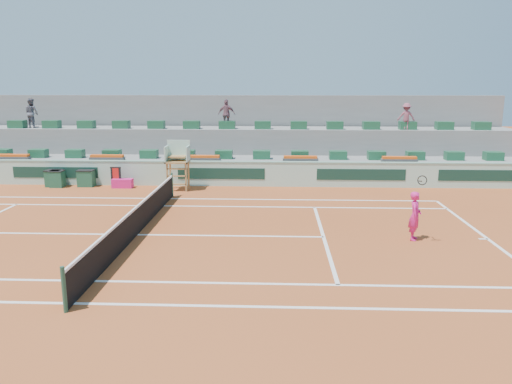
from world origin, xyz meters
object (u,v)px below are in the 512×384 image
drink_cooler_a (87,178)px  tennis_player (415,216)px  umpire_chair (178,158)px  player_bag (123,183)px

drink_cooler_a → tennis_player: size_ratio=0.37×
umpire_chair → drink_cooler_a: bearing=172.9°
player_bag → umpire_chair: 3.19m
umpire_chair → tennis_player: (9.38, -7.64, -0.71)m
player_bag → umpire_chair: (2.89, -0.30, 1.32)m
umpire_chair → drink_cooler_a: size_ratio=2.86×
umpire_chair → tennis_player: bearing=-39.2°
drink_cooler_a → tennis_player: (14.18, -8.25, 0.41)m
player_bag → drink_cooler_a: bearing=170.9°
tennis_player → umpire_chair: bearing=140.8°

